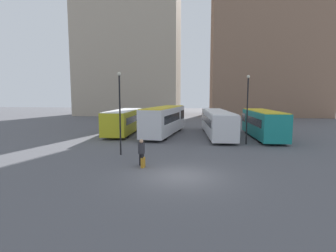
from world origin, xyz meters
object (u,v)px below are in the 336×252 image
(bus_3, at_px, (263,123))
(lamp_post_0, at_px, (120,107))
(suitcase, at_px, (143,162))
(bus_1, at_px, (165,120))
(traveler, at_px, (141,150))
(bus_2, at_px, (217,122))
(lamp_post_1, at_px, (247,105))
(bus_0, at_px, (124,121))

(bus_3, relative_size, lamp_post_0, 1.59)
(bus_3, xyz_separation_m, suitcase, (-10.31, -12.96, -1.28))
(bus_1, relative_size, traveler, 6.64)
(bus_2, height_order, lamp_post_1, lamp_post_1)
(bus_2, distance_m, traveler, 14.57)
(bus_0, distance_m, bus_3, 15.72)
(traveler, xyz_separation_m, lamp_post_1, (8.12, 8.51, 2.68))
(traveler, xyz_separation_m, lamp_post_0, (-2.25, 2.83, 2.62))
(bus_1, bearing_deg, traveler, -171.33)
(suitcase, xyz_separation_m, lamp_post_1, (7.92, 8.98, 3.38))
(lamp_post_1, bearing_deg, bus_2, 116.02)
(bus_1, relative_size, bus_3, 1.15)
(bus_1, relative_size, suitcase, 12.48)
(bus_1, relative_size, lamp_post_1, 1.80)
(suitcase, relative_size, lamp_post_0, 0.15)
(bus_1, height_order, bus_2, bus_1)
(bus_3, bearing_deg, bus_2, 77.63)
(bus_0, xyz_separation_m, lamp_post_1, (13.26, -5.38, 2.17))
(bus_2, distance_m, suitcase, 14.97)
(bus_2, bearing_deg, bus_0, 83.70)
(bus_2, bearing_deg, bus_1, 84.50)
(bus_3, xyz_separation_m, lamp_post_0, (-12.76, -9.65, 2.05))
(bus_3, relative_size, traveler, 5.76)
(bus_3, bearing_deg, traveler, 138.20)
(bus_0, height_order, bus_1, bus_1)
(lamp_post_0, relative_size, lamp_post_1, 0.98)
(bus_1, bearing_deg, lamp_post_0, 177.06)
(bus_1, distance_m, lamp_post_1, 9.97)
(bus_0, distance_m, traveler, 14.82)
(lamp_post_0, bearing_deg, bus_3, 37.10)
(suitcase, height_order, lamp_post_1, lamp_post_1)
(bus_0, bearing_deg, bus_3, -96.59)
(bus_2, relative_size, bus_3, 1.24)
(lamp_post_1, bearing_deg, bus_0, 157.93)
(suitcase, distance_m, lamp_post_1, 12.44)
(lamp_post_1, bearing_deg, traveler, -133.65)
(bus_3, distance_m, lamp_post_0, 16.13)
(bus_2, bearing_deg, traveler, 153.14)
(bus_1, xyz_separation_m, bus_2, (5.99, -0.19, -0.20))
(traveler, height_order, lamp_post_1, lamp_post_1)
(suitcase, bearing_deg, lamp_post_0, 43.04)
(bus_3, bearing_deg, bus_1, 82.50)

